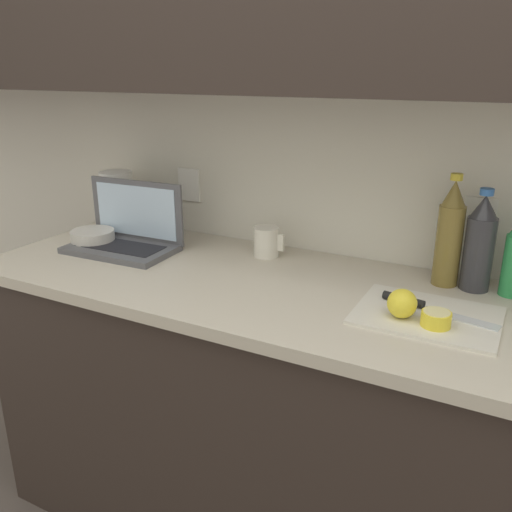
{
  "coord_description": "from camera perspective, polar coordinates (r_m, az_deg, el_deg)",
  "views": [
    {
      "loc": [
        0.37,
        -1.3,
        1.49
      ],
      "look_at": [
        -0.31,
        -0.01,
        0.98
      ],
      "focal_mm": 38.0,
      "sensor_mm": 36.0,
      "label": 1
    }
  ],
  "objects": [
    {
      "name": "counter_unit",
      "position": [
        1.7,
        10.67,
        -18.47
      ],
      "size": [
        2.36,
        0.65,
        0.9
      ],
      "color": "#332823",
      "rests_on": "ground_plane"
    },
    {
      "name": "lemon_whole_beside",
      "position": [
        1.37,
        15.12,
        -4.84
      ],
      "size": [
        0.07,
        0.07,
        0.07
      ],
      "color": "yellow",
      "rests_on": "cutting_board"
    },
    {
      "name": "wall_back",
      "position": [
        1.6,
        15.48,
        20.98
      ],
      "size": [
        5.2,
        0.38,
        2.6
      ],
      "color": "silver",
      "rests_on": "ground_plane"
    },
    {
      "name": "bowl_white",
      "position": [
        1.96,
        -16.79,
        1.81
      ],
      "size": [
        0.15,
        0.15,
        0.06
      ],
      "color": "beige",
      "rests_on": "counter_unit"
    },
    {
      "name": "knife",
      "position": [
        1.45,
        16.71,
        -4.92
      ],
      "size": [
        0.3,
        0.08,
        0.02
      ],
      "rotation": [
        0.0,
        0.0,
        -0.18
      ],
      "color": "silver",
      "rests_on": "cutting_board"
    },
    {
      "name": "paper_towel_roll",
      "position": [
        2.12,
        -14.35,
        5.63
      ],
      "size": [
        0.12,
        0.12,
        0.22
      ],
      "color": "white",
      "rests_on": "counter_unit"
    },
    {
      "name": "bottle_water_clear",
      "position": [
        1.6,
        19.71,
        2.12
      ],
      "size": [
        0.07,
        0.07,
        0.32
      ],
      "color": "olive",
      "rests_on": "counter_unit"
    },
    {
      "name": "lemon_half_cut",
      "position": [
        1.36,
        18.42,
        -6.28
      ],
      "size": [
        0.07,
        0.07,
        0.04
      ],
      "color": "yellow",
      "rests_on": "cutting_board"
    },
    {
      "name": "bottle_oil_tall",
      "position": [
        1.6,
        22.47,
        1.15
      ],
      "size": [
        0.08,
        0.08,
        0.29
      ],
      "color": "#333338",
      "rests_on": "counter_unit"
    },
    {
      "name": "laptop",
      "position": [
        1.89,
        -13.39,
        2.35
      ],
      "size": [
        0.37,
        0.22,
        0.23
      ],
      "rotation": [
        0.0,
        0.0,
        0.04
      ],
      "color": "#515156",
      "rests_on": "counter_unit"
    },
    {
      "name": "measuring_cup",
      "position": [
        1.77,
        1.12,
        1.51
      ],
      "size": [
        0.1,
        0.08,
        0.1
      ],
      "color": "silver",
      "rests_on": "counter_unit"
    },
    {
      "name": "cutting_board",
      "position": [
        1.42,
        17.54,
        -5.98
      ],
      "size": [
        0.35,
        0.27,
        0.01
      ],
      "primitive_type": "cube",
      "color": "silver",
      "rests_on": "counter_unit"
    }
  ]
}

